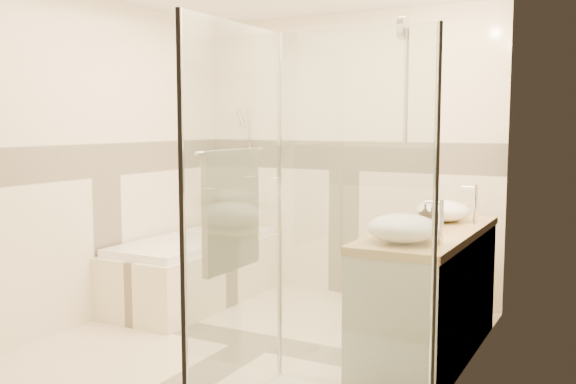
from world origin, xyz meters
The scene contains 12 objects.
room centered at (0.06, 0.01, 1.26)m, with size 2.82×3.02×2.52m.
bathtub centered at (-1.02, 0.65, 0.31)m, with size 0.75×1.70×0.56m.
vanity centered at (1.12, 0.30, 0.43)m, with size 0.58×1.62×0.85m.
shower_enclosure centered at (0.83, -0.97, 0.51)m, with size 0.96×0.93×2.04m.
vessel_sink_near centered at (1.10, 0.70, 0.93)m, with size 0.38×0.38×0.15m, color white.
vessel_sink_far centered at (1.10, -0.21, 0.93)m, with size 0.42×0.42×0.17m, color white.
faucet_near centered at (1.32, 0.70, 1.01)m, with size 0.11×0.03×0.27m.
faucet_far centered at (1.32, -0.21, 1.00)m, with size 0.11×0.03×0.26m.
amenity_bottle_a centered at (1.10, 0.25, 0.94)m, with size 0.08×0.08×0.18m, color black.
amenity_bottle_b centered at (1.10, 0.44, 0.92)m, with size 0.11×0.11×0.14m, color black.
folded_towels centered at (1.10, 1.01, 0.89)m, with size 0.16×0.26×0.08m, color white.
rolled_towel centered at (-1.04, 1.32, 0.61)m, with size 0.11×0.11×0.23m, color white.
Camera 1 is at (2.26, -3.78, 1.54)m, focal length 40.00 mm.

